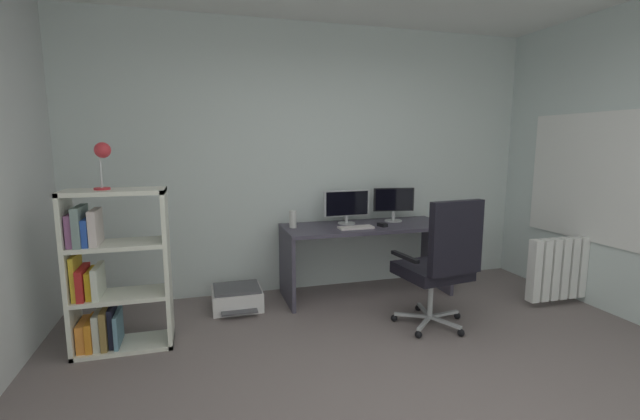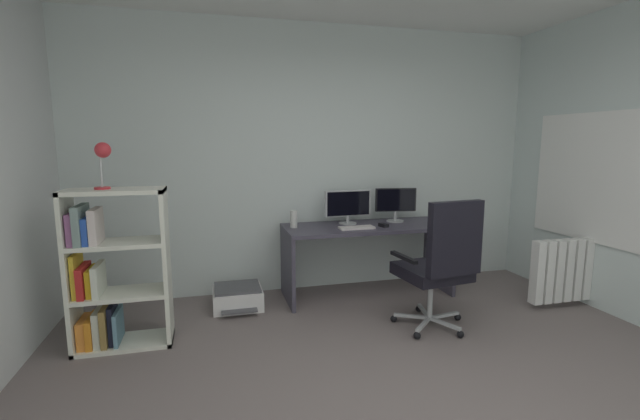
{
  "view_description": "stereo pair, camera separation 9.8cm",
  "coord_description": "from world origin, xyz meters",
  "px_view_note": "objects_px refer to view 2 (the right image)",
  "views": [
    {
      "loc": [
        -1.18,
        -1.9,
        1.55
      ],
      "look_at": [
        -0.13,
        1.75,
        0.95
      ],
      "focal_mm": 24.01,
      "sensor_mm": 36.0,
      "label": 1
    },
    {
      "loc": [
        -1.08,
        -1.93,
        1.55
      ],
      "look_at": [
        -0.13,
        1.75,
        0.95
      ],
      "focal_mm": 24.01,
      "sensor_mm": 36.0,
      "label": 2
    }
  ],
  "objects_px": {
    "computer_mouse": "(384,225)",
    "printer": "(238,297)",
    "keyboard": "(357,228)",
    "desktop_speaker": "(294,219)",
    "desk": "(367,242)",
    "office_chair": "(440,262)",
    "bookshelf": "(109,275)",
    "desk_lamp": "(103,155)",
    "monitor_main": "(348,205)",
    "monitor_secondary": "(396,202)",
    "radiator": "(580,269)"
  },
  "relations": [
    {
      "from": "computer_mouse",
      "to": "printer",
      "type": "bearing_deg",
      "value": 160.3
    },
    {
      "from": "keyboard",
      "to": "printer",
      "type": "bearing_deg",
      "value": 172.76
    },
    {
      "from": "desktop_speaker",
      "to": "printer",
      "type": "distance_m",
      "value": 0.91
    },
    {
      "from": "desk",
      "to": "office_chair",
      "type": "xyz_separation_m",
      "value": [
        0.26,
        -0.97,
        0.05
      ]
    },
    {
      "from": "bookshelf",
      "to": "printer",
      "type": "bearing_deg",
      "value": 29.23
    },
    {
      "from": "desktop_speaker",
      "to": "desk_lamp",
      "type": "bearing_deg",
      "value": -156.98
    },
    {
      "from": "desk",
      "to": "desk_lamp",
      "type": "relative_size",
      "value": 4.96
    },
    {
      "from": "desktop_speaker",
      "to": "monitor_main",
      "type": "bearing_deg",
      "value": 4.76
    },
    {
      "from": "computer_mouse",
      "to": "office_chair",
      "type": "distance_m",
      "value": 0.88
    },
    {
      "from": "computer_mouse",
      "to": "bookshelf",
      "type": "distance_m",
      "value": 2.46
    },
    {
      "from": "monitor_main",
      "to": "office_chair",
      "type": "bearing_deg",
      "value": -68.42
    },
    {
      "from": "desk",
      "to": "monitor_main",
      "type": "bearing_deg",
      "value": 146.61
    },
    {
      "from": "desk",
      "to": "keyboard",
      "type": "height_order",
      "value": "keyboard"
    },
    {
      "from": "printer",
      "to": "computer_mouse",
      "type": "bearing_deg",
      "value": -3.43
    },
    {
      "from": "desk",
      "to": "computer_mouse",
      "type": "bearing_deg",
      "value": -44.43
    },
    {
      "from": "monitor_main",
      "to": "office_chair",
      "type": "distance_m",
      "value": 1.22
    },
    {
      "from": "desk",
      "to": "office_chair",
      "type": "distance_m",
      "value": 1.01
    },
    {
      "from": "printer",
      "to": "monitor_secondary",
      "type": "bearing_deg",
      "value": 5.08
    },
    {
      "from": "keyboard",
      "to": "desk_lamp",
      "type": "distance_m",
      "value": 2.26
    },
    {
      "from": "keyboard",
      "to": "desktop_speaker",
      "type": "bearing_deg",
      "value": 158.47
    },
    {
      "from": "monitor_main",
      "to": "keyboard",
      "type": "distance_m",
      "value": 0.31
    },
    {
      "from": "monitor_main",
      "to": "radiator",
      "type": "distance_m",
      "value": 2.3
    },
    {
      "from": "keyboard",
      "to": "printer",
      "type": "distance_m",
      "value": 1.31
    },
    {
      "from": "computer_mouse",
      "to": "desktop_speaker",
      "type": "height_order",
      "value": "desktop_speaker"
    },
    {
      "from": "desktop_speaker",
      "to": "desk_lamp",
      "type": "xyz_separation_m",
      "value": [
        -1.52,
        -0.65,
        0.65
      ]
    },
    {
      "from": "bookshelf",
      "to": "monitor_main",
      "type": "bearing_deg",
      "value": 18.17
    },
    {
      "from": "monitor_secondary",
      "to": "printer",
      "type": "height_order",
      "value": "monitor_secondary"
    },
    {
      "from": "monitor_secondary",
      "to": "desktop_speaker",
      "type": "height_order",
      "value": "monitor_secondary"
    },
    {
      "from": "monitor_main",
      "to": "desktop_speaker",
      "type": "xyz_separation_m",
      "value": [
        -0.57,
        -0.05,
        -0.11
      ]
    },
    {
      "from": "monitor_main",
      "to": "radiator",
      "type": "relative_size",
      "value": 0.46
    },
    {
      "from": "keyboard",
      "to": "computer_mouse",
      "type": "distance_m",
      "value": 0.29
    },
    {
      "from": "monitor_main",
      "to": "computer_mouse",
      "type": "height_order",
      "value": "monitor_main"
    },
    {
      "from": "desk",
      "to": "desktop_speaker",
      "type": "distance_m",
      "value": 0.79
    },
    {
      "from": "keyboard",
      "to": "printer",
      "type": "height_order",
      "value": "keyboard"
    },
    {
      "from": "desk_lamp",
      "to": "desktop_speaker",
      "type": "bearing_deg",
      "value": 23.02
    },
    {
      "from": "desk",
      "to": "monitor_secondary",
      "type": "height_order",
      "value": "monitor_secondary"
    },
    {
      "from": "monitor_main",
      "to": "monitor_secondary",
      "type": "relative_size",
      "value": 1.14
    },
    {
      "from": "computer_mouse",
      "to": "keyboard",
      "type": "bearing_deg",
      "value": 167.43
    },
    {
      "from": "computer_mouse",
      "to": "printer",
      "type": "height_order",
      "value": "computer_mouse"
    },
    {
      "from": "computer_mouse",
      "to": "desk_lamp",
      "type": "xyz_separation_m",
      "value": [
        -2.39,
        -0.46,
        0.72
      ]
    },
    {
      "from": "printer",
      "to": "desk",
      "type": "bearing_deg",
      "value": 1.47
    },
    {
      "from": "desktop_speaker",
      "to": "printer",
      "type": "relative_size",
      "value": 0.35
    },
    {
      "from": "monitor_secondary",
      "to": "desktop_speaker",
      "type": "xyz_separation_m",
      "value": [
        -1.1,
        -0.05,
        -0.13
      ]
    },
    {
      "from": "desktop_speaker",
      "to": "bookshelf",
      "type": "height_order",
      "value": "bookshelf"
    },
    {
      "from": "keyboard",
      "to": "printer",
      "type": "relative_size",
      "value": 0.69
    },
    {
      "from": "monitor_secondary",
      "to": "desk_lamp",
      "type": "relative_size",
      "value": 1.26
    },
    {
      "from": "desk",
      "to": "office_chair",
      "type": "relative_size",
      "value": 1.51
    },
    {
      "from": "desktop_speaker",
      "to": "keyboard",
      "type": "bearing_deg",
      "value": -19.51
    },
    {
      "from": "desk",
      "to": "computer_mouse",
      "type": "xyz_separation_m",
      "value": [
        0.12,
        -0.12,
        0.19
      ]
    },
    {
      "from": "computer_mouse",
      "to": "printer",
      "type": "relative_size",
      "value": 0.2
    }
  ]
}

